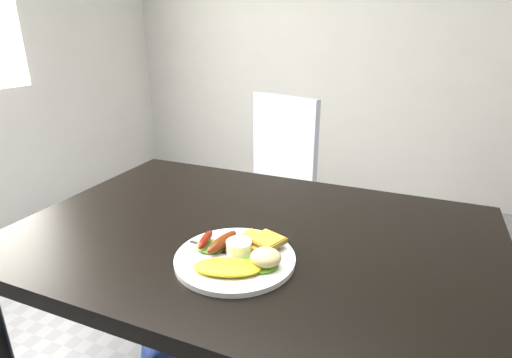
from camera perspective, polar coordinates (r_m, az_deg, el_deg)
name	(u,v)px	position (r m, az deg, el deg)	size (l,w,h in m)	color
room_back_panel	(381,11)	(3.11, 17.37, 21.95)	(4.00, 0.04, 2.70)	silver
dining_table	(253,237)	(1.03, -0.40, -8.33)	(1.20, 0.80, 0.04)	black
dining_chair	(271,196)	(1.99, 2.19, -2.50)	(0.40, 0.40, 0.05)	tan
person	(247,149)	(1.73, -1.31, 4.32)	(0.54, 0.36, 1.49)	navy
plate	(235,258)	(0.90, -3.01, -11.27)	(0.27, 0.27, 0.01)	white
lettuce_left	(211,246)	(0.93, -6.40, -9.50)	(0.07, 0.07, 0.01)	#3D8331
lettuce_right	(260,264)	(0.86, 0.50, -12.02)	(0.08, 0.07, 0.01)	#5D9719
omelette	(227,267)	(0.84, -4.16, -12.47)	(0.14, 0.07, 0.02)	yellow
sausage_a	(206,239)	(0.92, -7.23, -8.56)	(0.02, 0.08, 0.02)	#710A02
sausage_b	(222,242)	(0.91, -4.83, -8.92)	(0.03, 0.11, 0.03)	#661A01
ramekin	(239,248)	(0.89, -2.46, -9.82)	(0.06, 0.06, 0.03)	white
toast_a	(254,243)	(0.93, -0.25, -9.11)	(0.08, 0.08, 0.01)	brown
toast_b	(267,241)	(0.91, 1.55, -8.83)	(0.07, 0.07, 0.01)	olive
potato_salad	(266,257)	(0.85, 1.40, -11.12)	(0.07, 0.06, 0.04)	beige
fork	(215,250)	(0.92, -5.87, -10.05)	(0.14, 0.01, 0.00)	#ADAFB7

